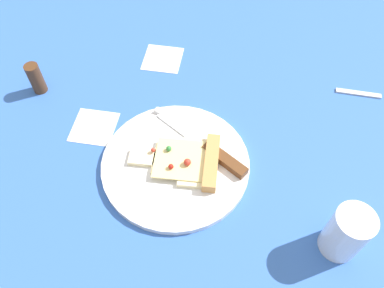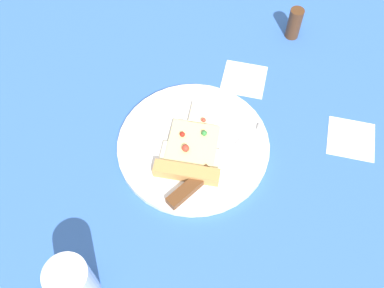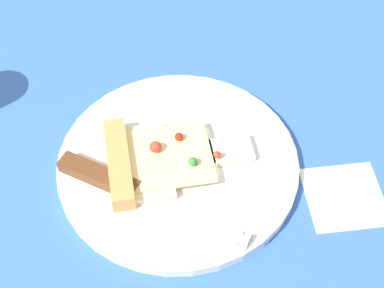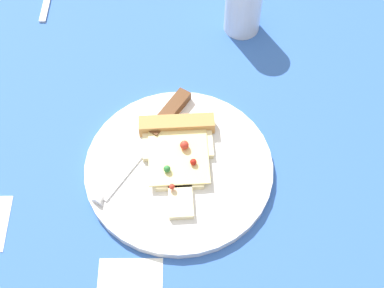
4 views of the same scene
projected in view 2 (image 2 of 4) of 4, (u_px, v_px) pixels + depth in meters
The scene contains 6 objects.
ground_plane at pixel (179, 133), 88.39cm from camera, with size 144.98×144.98×3.00cm.
plate at pixel (193, 145), 84.30cm from camera, with size 29.09×29.09×1.34cm, color silver.
pizza_slice at pixel (191, 153), 81.71cm from camera, with size 17.77×12.12×2.70cm.
knife at pixel (209, 172), 79.86cm from camera, with size 21.24×14.89×2.45cm.
drinking_glass at pixel (73, 284), 65.98cm from camera, with size 6.59×6.59×10.73cm, color white.
pepper_shaker at pixel (294, 23), 97.34cm from camera, with size 3.06×3.06×7.37cm, color #4C2D19.
Camera 2 is at (46.30, 13.61, 72.61)cm, focal length 41.14 mm.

